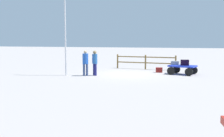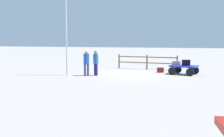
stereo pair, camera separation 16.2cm
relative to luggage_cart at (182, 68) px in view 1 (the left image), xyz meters
The scene contains 9 objects.
ground_plane 3.72m from the luggage_cart, 14.68° to the left, with size 120.00×120.00×0.00m, color #A89F9C.
luggage_cart is the anchor object (origin of this frame).
suitcase_olive 0.70m from the luggage_cart, 37.91° to the right, with size 0.57×0.44×0.25m.
suitcase_grey 0.41m from the luggage_cart, 156.64° to the left, with size 0.57×0.35×0.39m.
suitcase_navy 1.82m from the luggage_cart, 23.79° to the right, with size 0.51×0.35×0.36m.
worker_lead 6.65m from the luggage_cart, 21.98° to the left, with size 0.49×0.49×1.68m.
worker_trailing 6.03m from the luggage_cart, 20.91° to the left, with size 0.49×0.49×1.66m.
flagpole 8.49m from the luggage_cart, 19.19° to the left, with size 0.88×0.10×5.69m.
wooden_fence 3.92m from the luggage_cart, 41.53° to the right, with size 4.89×0.65×1.16m.
Camera 1 is at (-3.97, 18.62, 2.42)m, focal length 44.50 mm.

